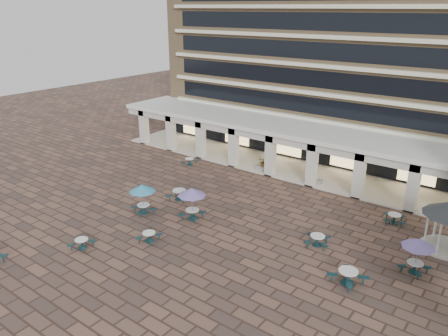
% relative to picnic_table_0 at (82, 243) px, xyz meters
% --- Properties ---
extents(ground, '(120.00, 120.00, 0.00)m').
position_rel_picnic_table_0_xyz_m(ground, '(5.01, 6.36, -0.39)').
color(ground, brown).
rests_on(ground, ground).
extents(apartment_building, '(40.00, 15.50, 25.20)m').
position_rel_picnic_table_0_xyz_m(apartment_building, '(5.01, 31.82, 12.21)').
color(apartment_building, tan).
rests_on(apartment_building, ground).
extents(retail_arcade, '(42.00, 6.60, 4.40)m').
position_rel_picnic_table_0_xyz_m(retail_arcade, '(5.01, 21.15, 2.61)').
color(retail_arcade, white).
rests_on(retail_arcade, ground).
extents(picnic_table_0, '(1.72, 1.72, 0.65)m').
position_rel_picnic_table_0_xyz_m(picnic_table_0, '(0.00, 0.00, 0.00)').
color(picnic_table_0, '#13373A').
rests_on(picnic_table_0, ground).
extents(picnic_table_4, '(2.04, 2.04, 2.35)m').
position_rel_picnic_table_0_xyz_m(picnic_table_4, '(-0.57, 6.01, 1.61)').
color(picnic_table_4, '#13373A').
rests_on(picnic_table_4, ground).
extents(picnic_table_5, '(1.72, 1.72, 0.66)m').
position_rel_picnic_table_0_xyz_m(picnic_table_5, '(2.87, 3.27, 0.01)').
color(picnic_table_5, '#13373A').
rests_on(picnic_table_5, ground).
extents(picnic_table_6, '(2.13, 2.13, 2.46)m').
position_rel_picnic_table_0_xyz_m(picnic_table_6, '(3.03, 7.54, 1.71)').
color(picnic_table_6, '#13373A').
rests_on(picnic_table_6, ground).
extents(picnic_table_7, '(2.24, 2.24, 0.84)m').
position_rel_picnic_table_0_xyz_m(picnic_table_7, '(15.42, 6.79, 0.12)').
color(picnic_table_7, '#13373A').
rests_on(picnic_table_7, ground).
extents(picnic_table_8, '(2.21, 2.21, 0.83)m').
position_rel_picnic_table_0_xyz_m(picnic_table_8, '(-0.11, 9.53, 0.11)').
color(picnic_table_8, '#13373A').
rests_on(picnic_table_8, ground).
extents(picnic_table_10, '(1.92, 1.92, 0.73)m').
position_rel_picnic_table_0_xyz_m(picnic_table_10, '(12.16, 9.62, 0.05)').
color(picnic_table_10, '#13373A').
rests_on(picnic_table_10, ground).
extents(picnic_table_11, '(1.97, 1.97, 2.27)m').
position_rel_picnic_table_0_xyz_m(picnic_table_11, '(18.18, 10.20, 1.54)').
color(picnic_table_11, '#13373A').
rests_on(picnic_table_11, ground).
extents(picnic_table_12, '(1.63, 1.63, 0.65)m').
position_rel_picnic_table_0_xyz_m(picnic_table_12, '(-5.04, 16.36, 0.00)').
color(picnic_table_12, '#13373A').
rests_on(picnic_table_12, ground).
extents(picnic_table_13, '(1.85, 1.85, 0.71)m').
position_rel_picnic_table_0_xyz_m(picnic_table_13, '(15.23, 15.92, 0.04)').
color(picnic_table_13, '#13373A').
rests_on(picnic_table_13, ground).
extents(planter_left, '(1.50, 0.84, 1.36)m').
position_rel_picnic_table_0_xyz_m(planter_left, '(1.81, 19.26, 0.20)').
color(planter_left, gray).
rests_on(planter_left, ground).
extents(planter_right, '(1.50, 0.61, 1.24)m').
position_rel_picnic_table_0_xyz_m(planter_right, '(7.13, 19.26, 0.10)').
color(planter_right, gray).
rests_on(planter_right, ground).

